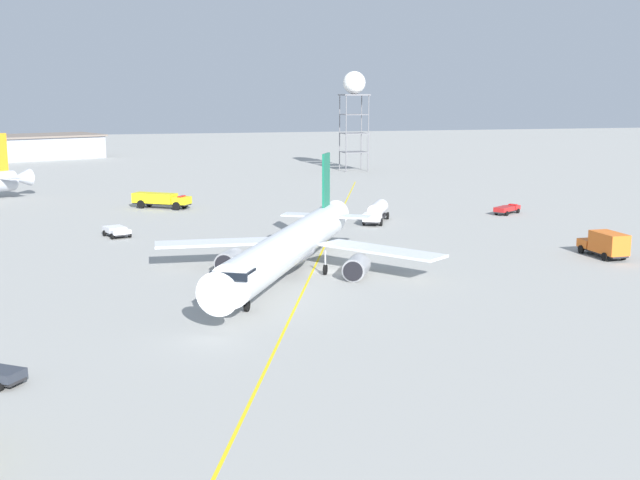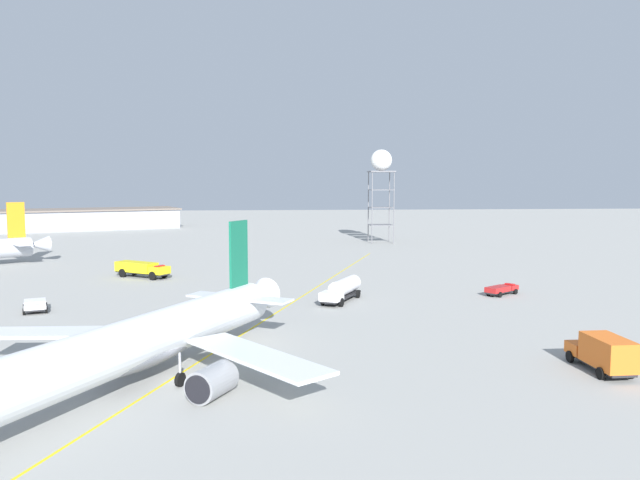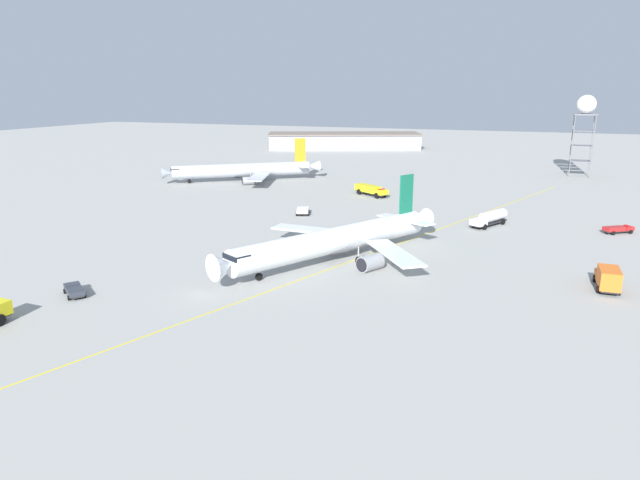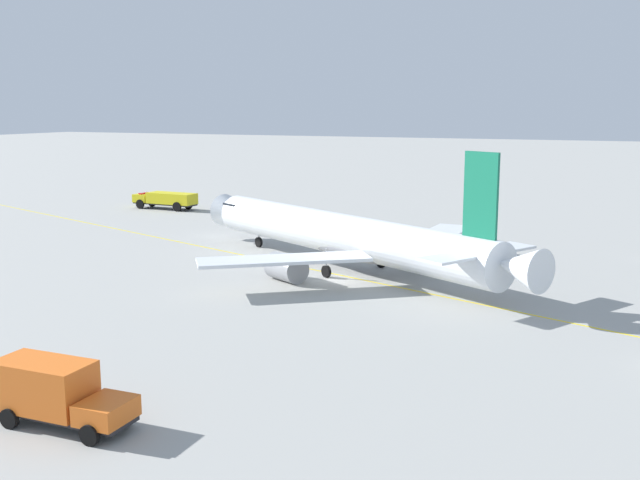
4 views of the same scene
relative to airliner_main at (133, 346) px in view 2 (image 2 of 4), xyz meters
name	(u,v)px [view 2 (image 2 of 4)]	position (x,y,z in m)	size (l,w,h in m)	color
ground_plane	(186,381)	(-3.85, -0.90, -3.12)	(600.00, 600.00, 0.00)	#9E9E99
airliner_main	(133,346)	(0.00, 0.00, 0.00)	(29.04, 39.97, 11.84)	silver
pushback_tug_truck	(35,305)	(17.65, -28.97, -2.32)	(3.81, 4.93, 1.30)	#232326
fuel_tanker_truck	(343,289)	(-20.39, -32.24, -1.54)	(6.57, 9.57, 2.87)	#232326
ops_pickup_truck	(502,289)	(-43.01, -34.33, -2.31)	(5.66, 4.70, 1.41)	#232326
catering_truck_truck	(603,353)	(-37.84, 0.06, -1.46)	(2.86, 7.13, 3.10)	#232326
fire_tender_truck_extra	(141,268)	(10.08, -55.03, -1.59)	(9.75, 7.75, 2.50)	#232326
radar_tower	(381,166)	(-40.57, -109.98, 16.79)	(6.47, 6.47, 24.11)	slate
terminal_shed	(75,219)	(52.75, -162.94, 0.32)	(69.95, 44.46, 6.85)	#999EA8
taxiway_centreline	(193,366)	(-3.94, -4.93, -3.12)	(59.20, 160.95, 0.01)	yellow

